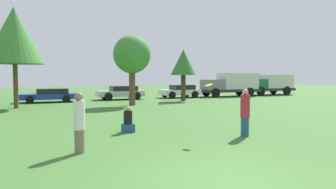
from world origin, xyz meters
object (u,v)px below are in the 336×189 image
bystander_sitting (128,121)px  parked_car_silver (121,92)px  parked_car_white (180,91)px  frisbee (209,85)px  person_catcher (245,113)px  tree_1 (14,35)px  tree_2 (132,55)px  person_thrower (79,122)px  tree_3 (183,63)px  delivery_truck_grey (232,84)px  parked_car_blue (49,95)px  delivery_truck_green (270,84)px

bystander_sitting → parked_car_silver: bearing=73.4°
parked_car_white → frisbee: bearing=67.5°
bystander_sitting → person_catcher: bearing=-36.5°
frisbee → tree_1: (-5.91, 14.38, 2.98)m
frisbee → parked_car_white: frisbee is taller
frisbee → tree_2: tree_2 is taller
person_thrower → bystander_sitting: size_ratio=1.67×
bystander_sitting → tree_1: (-3.87, 11.84, 4.44)m
tree_3 → frisbee: bearing=-115.7°
parked_car_silver → delivery_truck_grey: (12.03, -0.70, 0.67)m
bystander_sitting → delivery_truck_grey: delivery_truck_grey is taller
person_thrower → parked_car_blue: (0.91, 18.63, -0.28)m
tree_1 → parked_car_silver: size_ratio=1.58×
parked_car_blue → delivery_truck_green: bearing=-177.8°
parked_car_blue → delivery_truck_grey: delivery_truck_grey is taller
person_catcher → tree_1: (-7.42, 14.46, 3.99)m
person_catcher → parked_car_silver: bearing=-93.4°
tree_1 → parked_car_blue: tree_1 is taller
tree_2 → delivery_truck_grey: tree_2 is taller
tree_1 → parked_car_white: tree_1 is taller
parked_car_blue → frisbee: bearing=103.4°
frisbee → delivery_truck_grey: bearing=50.7°
parked_car_blue → parked_car_white: bearing=-176.9°
person_thrower → delivery_truck_green: (24.70, 18.31, 0.40)m
tree_2 → parked_car_silver: (0.99, 5.85, -3.02)m
person_catcher → bystander_sitting: bearing=-35.9°
person_thrower → tree_3: tree_3 is taller
tree_3 → person_catcher: bearing=-110.8°
person_catcher → parked_car_blue: (-4.93, 18.69, -0.26)m
bystander_sitting → delivery_truck_grey: (16.89, 15.63, 0.92)m
tree_3 → parked_car_silver: (-4.38, 3.92, -2.61)m
person_thrower → parked_car_silver: size_ratio=0.40×
bystander_sitting → tree_3: bearing=53.3°
tree_1 → delivery_truck_green: 26.81m
person_catcher → parked_car_blue: bearing=-74.6°
person_thrower → tree_2: size_ratio=0.33×
parked_car_blue → bystander_sitting: bearing=97.9°
bystander_sitting → parked_car_blue: bearing=94.9°
person_thrower → delivery_truck_green: 30.75m
person_thrower → bystander_sitting: person_thrower is taller
tree_1 → delivery_truck_green: size_ratio=1.13×
parked_car_white → delivery_truck_green: 11.49m
delivery_truck_grey → delivery_truck_green: 5.52m
bystander_sitting → tree_3: size_ratio=0.23×
frisbee → parked_car_silver: (2.83, 18.87, -1.20)m
delivery_truck_green → person_catcher: bearing=47.2°
delivery_truck_green → person_thrower: bearing=39.5°
person_catcher → person_thrower: bearing=-0.0°
tree_1 → tree_3: size_ratio=1.51×
bystander_sitting → parked_car_blue: 16.13m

